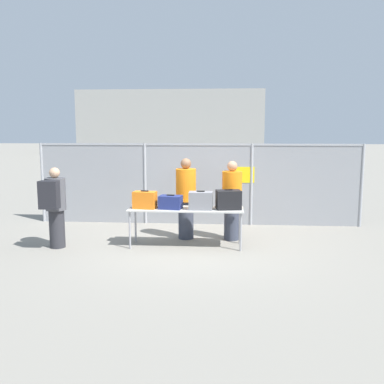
% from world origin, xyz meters
% --- Properties ---
extents(ground_plane, '(120.00, 120.00, 0.00)m').
position_xyz_m(ground_plane, '(0.00, 0.00, 0.00)').
color(ground_plane, gray).
extents(fence_section, '(8.17, 0.07, 2.06)m').
position_xyz_m(fence_section, '(0.01, 2.17, 1.08)').
color(fence_section, '#9EA0A5').
rests_on(fence_section, ground_plane).
extents(inspection_table, '(2.36, 0.69, 0.80)m').
position_xyz_m(inspection_table, '(-0.11, 0.07, 0.74)').
color(inspection_table, '#B2B2AD').
rests_on(inspection_table, ground_plane).
extents(suitcase_orange, '(0.50, 0.32, 0.37)m').
position_xyz_m(suitcase_orange, '(-0.96, 0.02, 0.97)').
color(suitcase_orange, orange).
rests_on(suitcase_orange, inspection_table).
extents(suitcase_navy, '(0.49, 0.37, 0.29)m').
position_xyz_m(suitcase_navy, '(-0.43, 0.02, 0.93)').
color(suitcase_navy, navy).
rests_on(suitcase_navy, inspection_table).
extents(suitcase_grey, '(0.47, 0.29, 0.39)m').
position_xyz_m(suitcase_grey, '(0.19, -0.02, 0.98)').
color(suitcase_grey, slate).
rests_on(suitcase_grey, inspection_table).
extents(suitcase_black, '(0.54, 0.41, 0.41)m').
position_xyz_m(suitcase_black, '(0.76, 0.07, 0.99)').
color(suitcase_black, black).
rests_on(suitcase_black, inspection_table).
extents(traveler_hooded, '(0.41, 0.63, 1.65)m').
position_xyz_m(traveler_hooded, '(-2.75, -0.28, 0.91)').
color(traveler_hooded, '#2D2D33').
rests_on(traveler_hooded, ground_plane).
extents(security_worker_near, '(0.44, 0.44, 1.78)m').
position_xyz_m(security_worker_near, '(-0.17, 0.70, 0.92)').
color(security_worker_near, '#383D4C').
rests_on(security_worker_near, ground_plane).
extents(security_worker_far, '(0.43, 0.43, 1.73)m').
position_xyz_m(security_worker_far, '(0.84, 0.67, 0.90)').
color(security_worker_far, '#383D4C').
rests_on(security_worker_far, ground_plane).
extents(utility_trailer, '(4.07, 2.06, 0.69)m').
position_xyz_m(utility_trailer, '(0.66, 3.66, 0.41)').
color(utility_trailer, silver).
rests_on(utility_trailer, ground_plane).
extents(distant_hangar, '(17.61, 8.98, 6.00)m').
position_xyz_m(distant_hangar, '(-4.49, 35.64, 3.00)').
color(distant_hangar, '#999993').
rests_on(distant_hangar, ground_plane).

